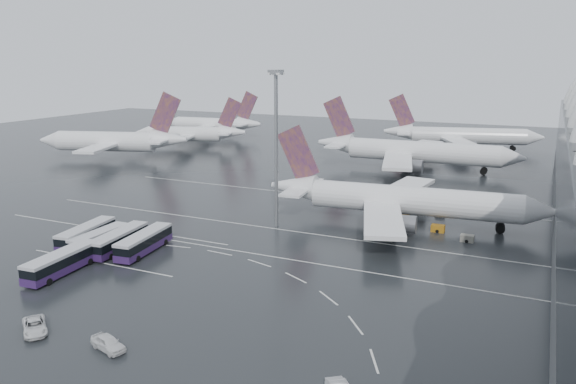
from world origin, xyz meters
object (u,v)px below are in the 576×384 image
at_px(bus_row_near_c, 119,240).
at_px(bus_row_near_a, 86,234).
at_px(van_curve_b, 108,343).
at_px(gse_cart_belly_d, 467,238).
at_px(jet_remote_far, 214,125).
at_px(gse_cart_belly_e, 402,217).
at_px(airliner_main, 399,201).
at_px(airliner_gate_c, 459,136).
at_px(van_curve_a, 35,326).
at_px(floodlight_mast, 276,130).
at_px(bus_row_near_b, 99,239).
at_px(bus_row_near_d, 144,242).
at_px(gse_cart_belly_b, 440,213).
at_px(bus_row_far_a, 62,262).
at_px(gse_cart_belly_c, 388,226).
at_px(gse_cart_belly_a, 438,228).
at_px(airliner_gate_b, 412,152).
at_px(jet_remote_west, 115,142).
at_px(jet_remote_mid, 191,134).

bearing_deg(bus_row_near_c, bus_row_near_a, 81.89).
xyz_separation_m(van_curve_b, gse_cart_belly_d, (30.88, 55.91, -0.19)).
distance_m(jet_remote_far, gse_cart_belly_e, 134.14).
bearing_deg(gse_cart_belly_d, bus_row_near_a, -154.07).
bearing_deg(gse_cart_belly_d, airliner_main, 156.71).
bearing_deg(bus_row_near_c, airliner_gate_c, -20.82).
bearing_deg(van_curve_a, floodlight_mast, 30.33).
bearing_deg(airliner_main, bus_row_near_b, -145.13).
height_order(bus_row_near_d, gse_cart_belly_b, bus_row_near_d).
bearing_deg(airliner_main, bus_row_near_d, -140.17).
bearing_deg(van_curve_b, floodlight_mast, 19.95).
distance_m(bus_row_far_a, gse_cart_belly_c, 57.37).
xyz_separation_m(airliner_main, van_curve_b, (-17.03, -61.87, -3.83)).
bearing_deg(gse_cart_belly_a, airliner_gate_b, 107.53).
height_order(airliner_gate_c, bus_row_near_a, airliner_gate_c).
xyz_separation_m(airliner_main, jet_remote_far, (-100.09, 91.60, 0.22)).
bearing_deg(jet_remote_west, van_curve_a, 109.65).
relative_size(van_curve_a, van_curve_b, 1.14).
bearing_deg(gse_cart_belly_a, gse_cart_belly_c, -163.99).
distance_m(jet_remote_far, bus_row_far_a, 151.52).
xyz_separation_m(airliner_gate_b, bus_row_near_a, (-35.95, -90.83, -3.38)).
height_order(bus_row_near_a, gse_cart_belly_e, bus_row_near_a).
height_order(gse_cart_belly_b, gse_cart_belly_c, gse_cart_belly_c).
distance_m(bus_row_near_a, bus_row_near_d, 11.96).
bearing_deg(airliner_gate_c, gse_cart_belly_c, -102.82).
bearing_deg(bus_row_near_d, gse_cart_belly_b, -49.86).
xyz_separation_m(airliner_gate_c, van_curve_b, (-13.83, -160.58, -4.03)).
distance_m(airliner_gate_b, floodlight_mast, 69.50).
bearing_deg(bus_row_near_b, bus_row_far_a, -164.84).
relative_size(jet_remote_mid, gse_cart_belly_c, 17.37).
relative_size(jet_remote_far, gse_cart_belly_e, 17.26).
xyz_separation_m(airliner_gate_b, bus_row_near_c, (-28.51, -91.11, -3.36)).
distance_m(jet_remote_far, floodlight_mast, 130.92).
distance_m(airliner_gate_c, gse_cart_belly_d, 106.14).
relative_size(jet_remote_mid, gse_cart_belly_a, 16.82).
bearing_deg(bus_row_near_c, van_curve_a, -163.92).
relative_size(gse_cart_belly_b, gse_cart_belly_e, 0.75).
bearing_deg(airliner_gate_c, jet_remote_mid, -173.46).
distance_m(van_curve_a, gse_cart_belly_c, 63.68).
height_order(bus_row_near_b, gse_cart_belly_c, bus_row_near_b).
xyz_separation_m(bus_row_near_a, gse_cart_belly_b, (52.59, 44.72, -1.28)).
relative_size(bus_row_near_b, gse_cart_belly_a, 5.01).
distance_m(bus_row_near_b, gse_cart_belly_c, 52.17).
relative_size(airliner_main, gse_cart_belly_e, 21.81).
relative_size(bus_row_far_a, van_curve_a, 2.49).
bearing_deg(gse_cart_belly_a, van_curve_a, -120.80).
bearing_deg(jet_remote_far, bus_row_near_c, 109.79).
xyz_separation_m(jet_remote_west, jet_remote_far, (0.26, 58.16, -0.68)).
bearing_deg(jet_remote_mid, bus_row_near_c, 100.14).
xyz_separation_m(bus_row_near_d, gse_cart_belly_a, (42.30, 32.18, -1.16)).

